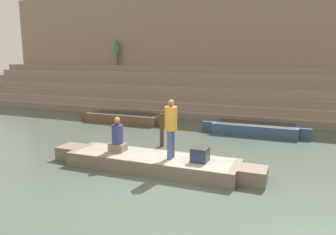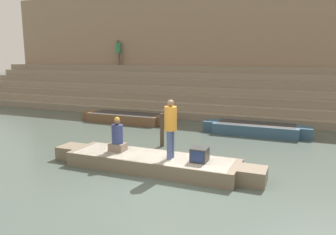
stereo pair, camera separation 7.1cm
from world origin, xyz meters
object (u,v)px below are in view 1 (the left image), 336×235
(rowboat_main, at_px, (152,162))
(person_standing, at_px, (171,125))
(person_rowing, at_px, (118,138))
(mooring_post, at_px, (162,130))
(moored_boat_distant, at_px, (255,128))
(tv_set, at_px, (200,155))
(moored_boat_shore, at_px, (125,117))
(person_on_steps, at_px, (117,51))

(rowboat_main, distance_m, person_standing, 1.26)
(person_rowing, relative_size, mooring_post, 0.86)
(person_standing, distance_m, moored_boat_distant, 5.92)
(tv_set, height_order, moored_boat_shore, tv_set)
(tv_set, height_order, person_on_steps, person_on_steps)
(rowboat_main, xyz_separation_m, tv_set, (1.41, 0.01, 0.37))
(person_rowing, relative_size, moored_boat_distant, 0.24)
(moored_boat_shore, height_order, moored_boat_distant, same)
(moored_boat_distant, relative_size, mooring_post, 3.64)
(rowboat_main, xyz_separation_m, person_on_steps, (-7.63, 10.97, 3.39))
(person_standing, xyz_separation_m, person_rowing, (-1.74, 0.08, -0.53))
(tv_set, bearing_deg, moored_boat_distant, 83.44)
(rowboat_main, distance_m, moored_boat_distant, 5.99)
(person_rowing, relative_size, person_on_steps, 0.62)
(person_on_steps, bearing_deg, tv_set, -20.90)
(person_rowing, xyz_separation_m, tv_set, (2.56, -0.05, -0.22))
(person_on_steps, bearing_deg, person_standing, -23.63)
(moored_boat_distant, height_order, mooring_post, mooring_post)
(person_rowing, height_order, moored_boat_distant, person_rowing)
(moored_boat_shore, bearing_deg, person_rowing, -59.42)
(moored_boat_shore, bearing_deg, person_on_steps, 126.54)
(moored_boat_distant, bearing_deg, tv_set, -94.79)
(tv_set, bearing_deg, person_on_steps, 130.28)
(person_on_steps, bearing_deg, person_rowing, -29.72)
(rowboat_main, relative_size, moored_boat_distant, 1.45)
(person_standing, xyz_separation_m, moored_boat_shore, (-4.75, 5.80, -1.10))
(moored_boat_shore, relative_size, person_on_steps, 2.88)
(rowboat_main, bearing_deg, moored_boat_distant, 71.03)
(moored_boat_shore, bearing_deg, tv_set, -43.19)
(mooring_post, bearing_deg, rowboat_main, -73.22)
(person_rowing, bearing_deg, person_on_steps, 115.60)
(person_standing, height_order, person_on_steps, person_on_steps)
(person_rowing, distance_m, moored_boat_shore, 6.50)
(tv_set, bearing_deg, mooring_post, 132.86)
(person_standing, distance_m, mooring_post, 2.80)
(moored_boat_shore, relative_size, mooring_post, 3.98)
(person_rowing, height_order, mooring_post, person_rowing)
(person_standing, height_order, moored_boat_shore, person_standing)
(tv_set, distance_m, mooring_post, 3.16)
(moored_boat_distant, height_order, person_on_steps, person_on_steps)
(rowboat_main, relative_size, person_on_steps, 3.83)
(person_standing, distance_m, tv_set, 1.12)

